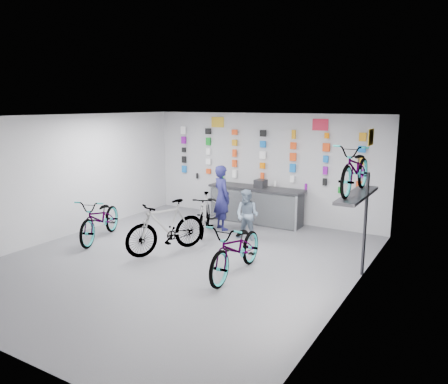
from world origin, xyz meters
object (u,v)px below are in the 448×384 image
Objects in this scene: bike_center at (166,227)px; bike_right at (237,248)px; bike_left at (100,218)px; customer at (247,215)px; bike_service at (205,214)px; clerk at (222,198)px; counter at (256,205)px.

bike_right is at bearing 13.21° from bike_center.
customer is at bearing 9.09° from bike_left.
bike_service is (1.91, 1.69, -0.01)m from bike_left.
bike_center is (1.95, 0.07, 0.06)m from bike_left.
bike_center is 1.57× the size of customer.
clerk reaches higher than bike_service.
counter is 1.39× the size of bike_center.
customer reaches higher than bike_center.
bike_service is (-2.03, 1.99, -0.02)m from bike_right.
clerk is at bearing 122.73° from bike_right.
bike_center is 2.21m from clerk.
counter is 1.64m from customer.
clerk is (2.07, 2.27, 0.32)m from bike_left.
bike_right is (1.40, -3.62, 0.05)m from counter.
customer is at bearing -20.68° from bike_service.
bike_left is at bearing 172.35° from bike_right.
bike_right is 1.66× the size of customer.
customer is (-0.86, 2.08, 0.08)m from bike_right.
bike_center reaches higher than counter.
counter is at bearing 44.01° from bike_service.
bike_left is 1.03× the size of bike_center.
clerk is at bearing 155.24° from customer.
bike_left is 3.94m from bike_right.
bike_service is 1.01× the size of clerk.
bike_left is 1.17× the size of bike_service.
customer is (1.16, 0.09, 0.10)m from bike_service.
customer reaches higher than bike_left.
counter is at bearing 103.61° from bike_center.
clerk is at bearing 110.63° from bike_center.
bike_right is (3.93, -0.30, 0.01)m from bike_left.
bike_service is 1.17m from customer.
bike_left is 1.18× the size of clerk.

